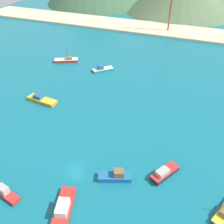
% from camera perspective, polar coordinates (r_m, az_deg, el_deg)
% --- Properties ---
extents(ground, '(260.00, 280.00, 0.50)m').
position_cam_1_polar(ground, '(84.65, 1.52, 1.44)').
color(ground, '#146B7F').
extents(fishing_boat_0, '(10.58, 7.37, 5.89)m').
position_cam_1_polar(fishing_boat_0, '(116.16, -10.11, 11.35)').
color(fishing_boat_0, red).
rests_on(fishing_boat_0, ground).
extents(fishing_boat_2, '(5.98, 7.95, 2.33)m').
position_cam_1_polar(fishing_boat_2, '(62.41, 11.59, -13.17)').
color(fishing_boat_2, '#232328').
rests_on(fishing_boat_2, ground).
extents(fishing_boat_3, '(5.64, 9.68, 2.58)m').
position_cam_1_polar(fishing_boat_3, '(56.53, -10.70, -20.04)').
color(fishing_boat_3, red).
rests_on(fishing_boat_3, ground).
extents(fishing_boat_4, '(6.96, 3.39, 2.51)m').
position_cam_1_polar(fishing_boat_4, '(62.07, -22.66, -16.35)').
color(fishing_boat_4, red).
rests_on(fishing_boat_4, ground).
extents(fishing_boat_5, '(8.11, 5.14, 2.74)m').
position_cam_1_polar(fishing_boat_5, '(60.56, 0.81, -14.11)').
color(fishing_boat_5, '#1E5BA8').
rests_on(fishing_boat_5, ground).
extents(fishing_boat_6, '(10.77, 4.21, 2.44)m').
position_cam_1_polar(fishing_boat_6, '(89.03, -15.46, 2.72)').
color(fishing_boat_6, orange).
rests_on(fishing_boat_6, ground).
extents(fishing_boat_8, '(8.12, 7.97, 2.33)m').
position_cam_1_polar(fishing_boat_8, '(106.38, -2.19, 9.56)').
color(fishing_boat_8, '#198466').
rests_on(fishing_boat_8, ground).
extents(beach_strip, '(247.00, 23.48, 1.20)m').
position_cam_1_polar(beach_strip, '(156.89, 12.51, 17.35)').
color(beach_strip, beige).
rests_on(beach_strip, ground).
extents(radio_tower, '(3.18, 2.55, 31.81)m').
position_cam_1_polar(radio_tower, '(151.29, 13.12, 22.79)').
color(radio_tower, '#B7332D').
rests_on(radio_tower, ground).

